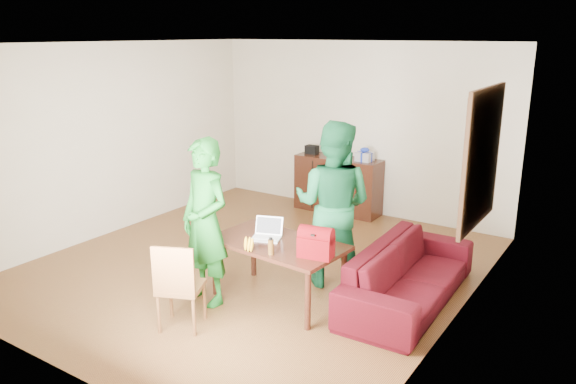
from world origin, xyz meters
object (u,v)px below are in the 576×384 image
Objects in this scene: sofa at (409,274)px; table at (278,249)px; chair at (181,302)px; laptop at (266,236)px; bottle at (271,246)px; person_near at (205,222)px; red_bag at (316,245)px; person_far at (333,205)px.

table is at bearing 120.49° from sofa.
chair is (-0.46, -1.01, -0.33)m from table.
laptop is 2.04× the size of bottle.
person_near is at bearing -171.93° from bottle.
sofa is (1.35, 0.75, -0.40)m from laptop.
table is 4.41× the size of red_bag.
laptop reaches higher than bottle.
red_bag is at bearing 97.99° from person_far.
bottle is at bearing 133.64° from sofa.
person_far reaches higher than chair.
person_far is at bearing 42.35° from chair.
laptop reaches higher than sofa.
person_near is at bearing -141.03° from table.
laptop is (-0.15, -0.00, 0.12)m from table.
person_far is 0.89× the size of sofa.
person_far is at bearing 82.11° from bottle.
laptop is (0.47, 0.42, -0.18)m from person_near.
red_bag is (0.70, -0.12, 0.08)m from laptop.
table is 0.20m from laptop.
sofa is (1.66, 1.76, 0.05)m from chair.
sofa is (1.82, 1.18, -0.59)m from person_near.
chair is at bearing -130.96° from bottle.
red_bag is at bearing -29.75° from laptop.
sofa is at bearing 36.75° from table.
sofa is at bearing 44.51° from person_near.
red_bag is 0.16× the size of sofa.
table is 1.44m from sofa.
person_far is 10.85× the size of bottle.
chair reaches higher than table.
person_near is 0.78m from bottle.
person_far is 5.64× the size of red_bag.
laptop is at bearing 117.57° from sofa.
person_near is 2.25m from sofa.
table is 8.49× the size of bottle.
red_bag is at bearing 25.32° from bottle.
chair is 2.53× the size of laptop.
chair is 2.67× the size of red_bag.
laptop is at bearing 48.59° from chair.
chair is at bearing 135.07° from sofa.
chair reaches higher than laptop.
chair is at bearing -109.99° from table.
bottle is 0.08× the size of sofa.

